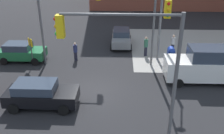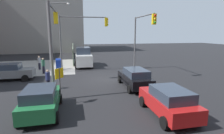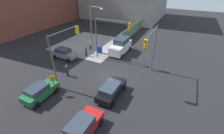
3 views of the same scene
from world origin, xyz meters
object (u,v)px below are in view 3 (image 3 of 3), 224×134
Objects in this scene: traffic_signal_se_corner at (151,45)px; hatchback_black at (111,90)px; sedan_green at (40,91)px; pedestrian_waiting at (67,70)px; van_white_delivery at (121,46)px; traffic_signal_nw_corner at (63,47)px; mailbox_blue at (100,49)px; pedestrian_crossing at (90,45)px; hatchback_red at (82,127)px; pedestrian_walking_north at (86,51)px; traffic_signal_ne_corner at (109,32)px; street_lamp_corner at (93,28)px; coupe_gray at (65,53)px.

traffic_signal_se_corner is 1.48× the size of hatchback_black.
sedan_green is 4.67m from pedestrian_waiting.
pedestrian_waiting reaches higher than sedan_green.
traffic_signal_se_corner is 9.08m from van_white_delivery.
mailbox_blue is (8.80, 0.50, -3.84)m from traffic_signal_nw_corner.
pedestrian_crossing is at bearing 43.67° from hatchback_black.
van_white_delivery reaches higher than pedestrian_crossing.
traffic_signal_nw_corner is 11.43m from van_white_delivery.
mailbox_blue is 0.33× the size of hatchback_black.
traffic_signal_nw_corner is 1.62× the size of hatchback_red.
pedestrian_walking_north is (12.49, 8.42, 0.11)m from hatchback_red.
traffic_signal_ne_corner reaches higher than mailbox_blue.
street_lamp_corner reaches higher than traffic_signal_nw_corner.
traffic_signal_nw_corner is at bearing 165.71° from van_white_delivery.
traffic_signal_ne_corner reaches higher than hatchback_black.
traffic_signal_nw_corner is 9.37m from hatchback_red.
pedestrian_crossing reaches higher than hatchback_black.
sedan_green is at bearing 118.57° from hatchback_black.
pedestrian_crossing is (2.30, 5.09, -3.74)m from traffic_signal_ne_corner.
pedestrian_walking_north is at bearing 80.66° from traffic_signal_se_corner.
traffic_signal_ne_corner is 3.19m from street_lamp_corner.
traffic_signal_se_corner is at bearing -138.12° from pedestrian_walking_north.
hatchback_black is at bearing -169.15° from pedestrian_walking_north.
pedestrian_waiting is at bearing 82.51° from hatchback_black.
traffic_signal_nw_corner is at bearing -134.18° from coupe_gray.
hatchback_red is 1.04× the size of sedan_green.
mailbox_blue is at bearing 37.04° from hatchback_black.
coupe_gray is 2.49× the size of pedestrian_waiting.
coupe_gray is at bearing 129.24° from van_white_delivery.
van_white_delivery reaches higher than pedestrian_walking_north.
traffic_signal_ne_corner reaches higher than van_white_delivery.
traffic_signal_ne_corner is at bearing -101.21° from street_lamp_corner.
pedestrian_crossing reaches higher than mailbox_blue.
traffic_signal_nw_corner is 3.73× the size of pedestrian_crossing.
traffic_signal_se_corner reaches higher than hatchback_red.
traffic_signal_ne_corner is 4.88m from van_white_delivery.
sedan_green is 10.97m from pedestrian_walking_north.
pedestrian_crossing reaches higher than coupe_gray.
pedestrian_crossing is 1.06× the size of pedestrian_waiting.
coupe_gray is 9.61m from sedan_green.
mailbox_blue is 12.86m from sedan_green.
mailbox_blue is (3.81, 9.50, -3.87)m from traffic_signal_se_corner.
street_lamp_corner reaches higher than coupe_gray.
pedestrian_waiting reaches higher than hatchback_black.
street_lamp_corner reaches higher than van_white_delivery.
sedan_green is (1.63, 6.87, -0.00)m from hatchback_red.
mailbox_blue is at bearing -75.65° from pedestrian_walking_north.
sedan_green is 2.35× the size of pedestrian_waiting.
van_white_delivery reaches higher than coupe_gray.
coupe_gray is 0.76× the size of van_white_delivery.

